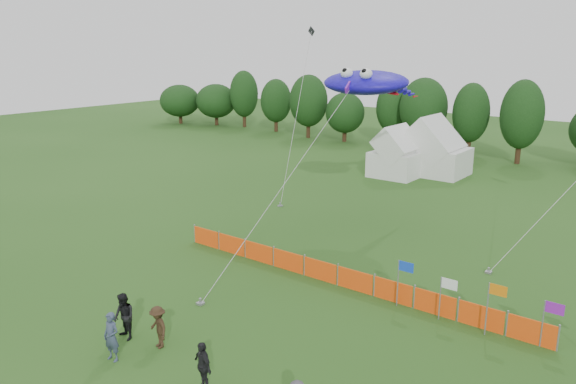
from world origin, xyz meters
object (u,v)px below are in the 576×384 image
Objects in this scene: spectator_a at (111,337)px; spectator_c at (158,327)px; spectator_b at (124,317)px; tent_left at (397,156)px; barrier_fence at (337,275)px; spectator_d at (203,366)px; stingray_kite at (369,83)px; tent_right at (435,152)px.

spectator_c is (0.64, 1.63, -0.09)m from spectator_a.
spectator_b is 1.61m from spectator_c.
tent_left is 32.57m from spectator_b.
barrier_fence is 10.01m from spectator_d.
stingray_kite is (4.30, -12.92, 7.20)m from tent_left.
tent_right is 17.35m from stingray_kite.
spectator_c is (-2.27, -9.08, 0.35)m from barrier_fence.
spectator_b is 1.13× the size of spectator_c.
tent_right reaches higher than tent_left.
spectator_b is (-0.92, 1.23, 0.01)m from spectator_a.
tent_right is at bearing 111.70° from spectator_c.
tent_left is at bearing 108.41° from stingray_kite.
barrier_fence is 11.73× the size of spectator_c.
stingray_kite reaches higher than tent_right.
spectator_c is (6.22, -31.81, -0.97)m from tent_left.
tent_right reaches higher than spectator_d.
spectator_c is 0.96× the size of spectator_d.
spectator_c is (3.93, -34.63, -1.15)m from tent_right.
tent_left reaches higher than spectator_b.
spectator_b is at bearing 119.80° from spectator_a.
tent_right is 26.33m from barrier_fence.
spectator_a is 1.11× the size of spectator_c.
tent_right is (2.28, 2.82, 0.18)m from tent_left.
spectator_c is at bearing 61.73° from spectator_a.
spectator_d is at bearing -75.11° from stingray_kite.
tent_left is 0.73× the size of tent_right.
spectator_b reaches higher than spectator_d.
spectator_a is (-2.91, -10.71, 0.44)m from barrier_fence.
tent_right is at bearing 50.96° from tent_left.
tent_left reaches higher than barrier_fence.
tent_right reaches higher than spectator_b.
tent_right reaches higher than spectator_a.
tent_left is 32.43m from spectator_c.
tent_left reaches higher than spectator_d.
tent_left is 15.40m from stingray_kite.
spectator_d is (3.34, -0.86, 0.03)m from spectator_c.
spectator_d is (3.97, 0.77, -0.06)m from spectator_a.
spectator_b is at bearing -168.88° from spectator_d.
tent_right is at bearing 104.71° from spectator_b.
tent_left is 0.18× the size of stingray_kite.
spectator_a is 1.07× the size of spectator_d.
tent_left is at bearing 122.75° from spectator_d.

